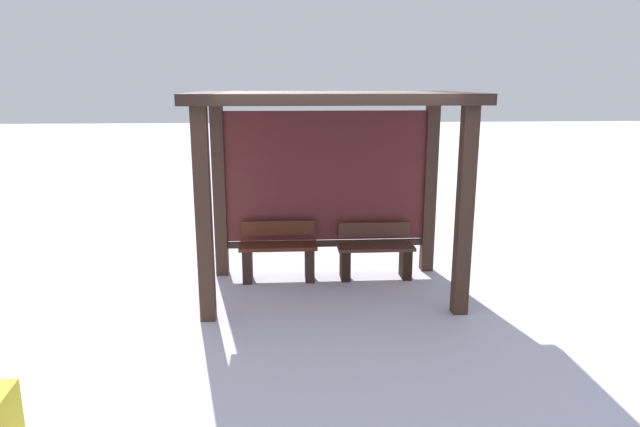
{
  "coord_description": "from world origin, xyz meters",
  "views": [
    {
      "loc": [
        -0.55,
        -6.56,
        2.57
      ],
      "look_at": [
        -0.16,
        -0.44,
        1.12
      ],
      "focal_mm": 31.11,
      "sensor_mm": 36.0,
      "label": 1
    }
  ],
  "objects": [
    {
      "name": "bus_shelter",
      "position": [
        0.0,
        0.21,
        1.87
      ],
      "size": [
        3.24,
        1.89,
        2.46
      ],
      "color": "#3F291F",
      "rests_on": "ground"
    },
    {
      "name": "bench_left_inside",
      "position": [
        -0.65,
        0.47,
        0.36
      ],
      "size": [
        1.02,
        0.36,
        0.78
      ],
      "color": "#542619",
      "rests_on": "ground"
    },
    {
      "name": "ground_plane",
      "position": [
        0.0,
        0.0,
        0.0
      ],
      "size": [
        60.0,
        60.0,
        0.0
      ],
      "primitive_type": "plane",
      "color": "silver"
    },
    {
      "name": "bench_center_inside",
      "position": [
        0.65,
        0.47,
        0.33
      ],
      "size": [
        1.02,
        0.35,
        0.73
      ],
      "color": "#4D2D22",
      "rests_on": "ground"
    }
  ]
}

